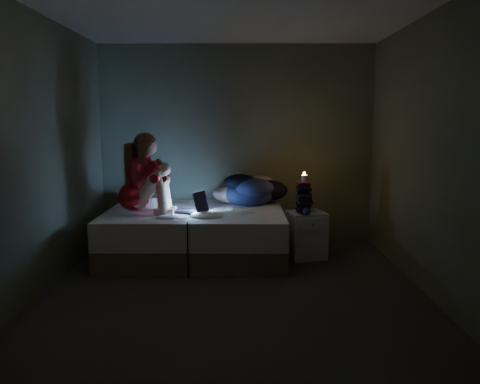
{
  "coord_description": "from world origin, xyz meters",
  "views": [
    {
      "loc": [
        0.07,
        -4.39,
        1.62
      ],
      "look_at": [
        0.05,
        1.0,
        0.8
      ],
      "focal_mm": 35.33,
      "sensor_mm": 36.0,
      "label": 1
    }
  ],
  "objects_px": {
    "nightstand": "(306,235)",
    "candle": "(304,180)",
    "bed": "(196,233)",
    "laptop": "(189,201)",
    "phone": "(300,213)",
    "woman": "(133,173)"
  },
  "relations": [
    {
      "from": "woman",
      "to": "phone",
      "type": "relative_size",
      "value": 6.59
    },
    {
      "from": "candle",
      "to": "phone",
      "type": "distance_m",
      "value": 0.4
    },
    {
      "from": "bed",
      "to": "candle",
      "type": "height_order",
      "value": "candle"
    },
    {
      "from": "woman",
      "to": "laptop",
      "type": "xyz_separation_m",
      "value": [
        0.62,
        0.04,
        -0.33
      ]
    },
    {
      "from": "laptop",
      "to": "phone",
      "type": "xyz_separation_m",
      "value": [
        1.28,
        0.01,
        -0.14
      ]
    },
    {
      "from": "candle",
      "to": "phone",
      "type": "height_order",
      "value": "candle"
    },
    {
      "from": "nightstand",
      "to": "woman",
      "type": "bearing_deg",
      "value": 169.89
    },
    {
      "from": "bed",
      "to": "phone",
      "type": "bearing_deg",
      "value": -6.69
    },
    {
      "from": "laptop",
      "to": "bed",
      "type": "bearing_deg",
      "value": 92.86
    },
    {
      "from": "bed",
      "to": "laptop",
      "type": "distance_m",
      "value": 0.45
    },
    {
      "from": "laptop",
      "to": "nightstand",
      "type": "height_order",
      "value": "laptop"
    },
    {
      "from": "bed",
      "to": "nightstand",
      "type": "distance_m",
      "value": 1.31
    },
    {
      "from": "bed",
      "to": "phone",
      "type": "relative_size",
      "value": 14.78
    },
    {
      "from": "nightstand",
      "to": "phone",
      "type": "height_order",
      "value": "phone"
    },
    {
      "from": "nightstand",
      "to": "laptop",
      "type": "bearing_deg",
      "value": 170.17
    },
    {
      "from": "bed",
      "to": "candle",
      "type": "relative_size",
      "value": 25.86
    },
    {
      "from": "bed",
      "to": "woman",
      "type": "xyz_separation_m",
      "value": [
        -0.68,
        -0.2,
        0.75
      ]
    },
    {
      "from": "nightstand",
      "to": "candle",
      "type": "bearing_deg",
      "value": 110.53
    },
    {
      "from": "bed",
      "to": "nightstand",
      "type": "height_order",
      "value": "bed"
    },
    {
      "from": "laptop",
      "to": "phone",
      "type": "relative_size",
      "value": 2.69
    },
    {
      "from": "woman",
      "to": "nightstand",
      "type": "xyz_separation_m",
      "value": [
        1.99,
        0.16,
        -0.75
      ]
    },
    {
      "from": "laptop",
      "to": "nightstand",
      "type": "relative_size",
      "value": 0.68
    }
  ]
}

